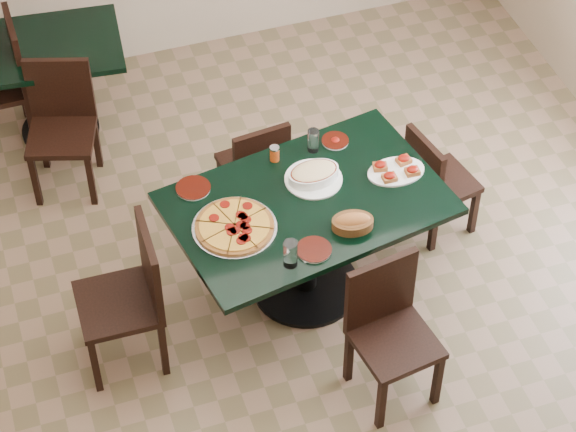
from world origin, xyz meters
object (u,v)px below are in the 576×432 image
object	(u,v)px
back_chair_near	(62,119)
chair_left	(133,291)
pepperoni_pizza	(234,226)
bruschetta_platter	(396,170)
chair_near	(389,324)
chair_right	(434,179)
lasagna_casserole	(314,174)
main_table	(307,223)
back_chair_left	(3,75)
chair_far	(256,165)
back_table	(50,72)
bread_basket	(353,222)

from	to	relation	value
back_chair_near	chair_left	bearing A→B (deg)	-68.78
back_chair_near	pepperoni_pizza	distance (m)	1.69
back_chair_near	bruschetta_platter	world-z (taller)	back_chair_near
pepperoni_pizza	chair_near	bearing A→B (deg)	-47.89
chair_right	chair_left	bearing A→B (deg)	89.48
lasagna_casserole	main_table	bearing A→B (deg)	-125.25
main_table	chair_right	world-z (taller)	chair_right
back_chair_left	back_chair_near	bearing A→B (deg)	28.57
chair_far	lasagna_casserole	size ratio (longest dim) A/B	2.37
chair_left	lasagna_casserole	distance (m)	1.23
back_table	pepperoni_pizza	xyz separation A→B (m)	(0.71, -1.99, 0.24)
chair_left	back_chair_near	bearing A→B (deg)	-174.96
back_table	lasagna_casserole	bearing A→B (deg)	-48.74
chair_right	back_chair_left	xyz separation A→B (m)	(-2.37, 1.74, 0.09)
back_chair_left	chair_left	bearing A→B (deg)	10.15
main_table	bruschetta_platter	size ratio (longest dim) A/B	4.89
back_table	bread_basket	size ratio (longest dim) A/B	4.08
chair_near	bread_basket	bearing A→B (deg)	84.22
chair_far	chair_right	distance (m)	1.11
back_table	lasagna_casserole	world-z (taller)	lasagna_casserole
chair_right	back_chair_near	bearing A→B (deg)	48.46
main_table	chair_far	xyz separation A→B (m)	(-0.09, 0.69, -0.13)
back_chair_near	chair_far	bearing A→B (deg)	-17.20
pepperoni_pizza	bread_basket	world-z (taller)	bread_basket
pepperoni_pizza	main_table	bearing A→B (deg)	9.57
main_table	back_table	xyz separation A→B (m)	(-1.16, 1.91, -0.04)
bread_basket	chair_near	bearing A→B (deg)	-76.20
chair_far	chair_right	xyz separation A→B (m)	(1.00, -0.47, 0.00)
back_chair_left	bruschetta_platter	world-z (taller)	back_chair_left
chair_far	bruschetta_platter	bearing A→B (deg)	129.92
chair_far	chair_near	distance (m)	1.51
chair_left	lasagna_casserole	bearing A→B (deg)	106.11
bread_basket	back_chair_left	bearing A→B (deg)	137.26
bruschetta_platter	chair_near	bearing A→B (deg)	-113.88
chair_right	lasagna_casserole	bearing A→B (deg)	83.56
chair_far	chair_near	size ratio (longest dim) A/B	0.89
pepperoni_pizza	lasagna_casserole	size ratio (longest dim) A/B	1.41
lasagna_casserole	bread_basket	xyz separation A→B (m)	(0.08, -0.42, -0.01)
bruschetta_platter	chair_right	bearing A→B (deg)	25.17
chair_far	main_table	bearing A→B (deg)	91.38
back_chair_left	lasagna_casserole	bearing A→B (deg)	40.27
bread_basket	bruschetta_platter	world-z (taller)	bread_basket
main_table	chair_left	size ratio (longest dim) A/B	1.76
chair_near	pepperoni_pizza	world-z (taller)	chair_near
chair_far	bread_basket	world-z (taller)	bread_basket
chair_left	back_chair_left	size ratio (longest dim) A/B	1.01
back_table	main_table	bearing A→B (deg)	-52.87
bruschetta_platter	chair_left	bearing A→B (deg)	-172.78
chair_far	back_chair_near	world-z (taller)	back_chair_near
chair_far	bread_basket	size ratio (longest dim) A/B	3.06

